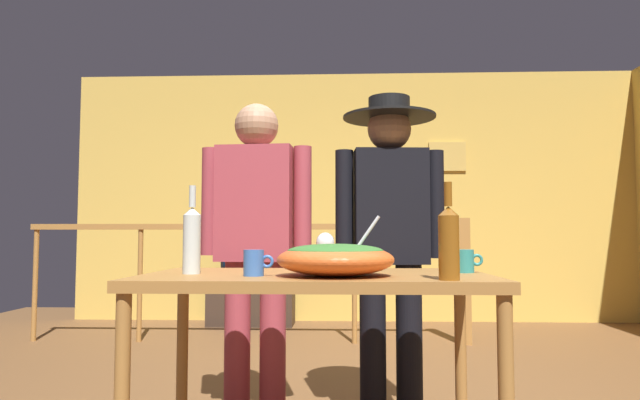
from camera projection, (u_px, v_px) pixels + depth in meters
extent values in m
cube|color=gold|center=(354.00, 196.00, 6.30)|extent=(6.31, 0.10, 2.79)
cube|color=gold|center=(447.00, 156.00, 6.23)|extent=(0.41, 0.03, 0.33)
cylinder|color=#9E6B33|center=(35.00, 285.00, 5.03)|extent=(0.04, 0.04, 1.00)
cylinder|color=#9E6B33|center=(140.00, 285.00, 4.99)|extent=(0.04, 0.04, 1.00)
cylinder|color=#9E6B33|center=(246.00, 286.00, 4.96)|extent=(0.04, 0.04, 1.00)
cylinder|color=#9E6B33|center=(354.00, 286.00, 4.92)|extent=(0.04, 0.04, 1.00)
cylinder|color=#9E6B33|center=(464.00, 286.00, 4.88)|extent=(0.04, 0.04, 1.00)
cube|color=#9E6B33|center=(247.00, 227.00, 4.99)|extent=(3.92, 0.07, 0.05)
cube|color=#9E6B33|center=(464.00, 281.00, 4.88)|extent=(0.10, 0.10, 1.10)
cube|color=#38281E|center=(252.00, 301.00, 5.93)|extent=(0.90, 0.40, 0.50)
cube|color=black|center=(252.00, 276.00, 5.94)|extent=(0.20, 0.12, 0.02)
cylinder|color=black|center=(252.00, 272.00, 5.95)|extent=(0.03, 0.03, 0.08)
cube|color=black|center=(252.00, 250.00, 5.93)|extent=(0.64, 0.06, 0.37)
cube|color=black|center=(251.00, 251.00, 5.90)|extent=(0.59, 0.01, 0.33)
cube|color=#9E6B33|center=(317.00, 279.00, 2.13)|extent=(1.30, 0.76, 0.04)
cylinder|color=#9E6B33|center=(182.00, 363.00, 2.46)|extent=(0.05, 0.05, 0.75)
cylinder|color=#9E6B33|center=(461.00, 366.00, 2.41)|extent=(0.05, 0.05, 0.75)
ellipsoid|color=#DB5B23|center=(335.00, 260.00, 2.00)|extent=(0.42, 0.42, 0.12)
ellipsoid|color=#38702D|center=(335.00, 251.00, 2.00)|extent=(0.35, 0.35, 0.05)
cylinder|color=silver|center=(359.00, 245.00, 2.00)|extent=(0.15, 0.01, 0.21)
cylinder|color=silver|center=(325.00, 268.00, 2.42)|extent=(0.07, 0.07, 0.01)
cylinder|color=silver|center=(325.00, 259.00, 2.42)|extent=(0.01, 0.01, 0.07)
ellipsoid|color=silver|center=(325.00, 243.00, 2.43)|extent=(0.08, 0.08, 0.09)
cylinder|color=brown|center=(449.00, 248.00, 1.81)|extent=(0.07, 0.07, 0.21)
cone|color=brown|center=(448.00, 211.00, 1.82)|extent=(0.07, 0.07, 0.03)
cylinder|color=brown|center=(448.00, 194.00, 1.83)|extent=(0.03, 0.03, 0.08)
cylinder|color=silver|center=(192.00, 244.00, 2.12)|extent=(0.07, 0.07, 0.22)
cone|color=silver|center=(192.00, 211.00, 2.13)|extent=(0.07, 0.07, 0.03)
cylinder|color=silver|center=(193.00, 196.00, 2.13)|extent=(0.03, 0.03, 0.08)
cylinder|color=#3866B2|center=(254.00, 263.00, 2.00)|extent=(0.07, 0.07, 0.09)
torus|color=#3866B2|center=(267.00, 262.00, 2.00)|extent=(0.05, 0.01, 0.05)
cylinder|color=teal|center=(464.00, 261.00, 2.19)|extent=(0.08, 0.08, 0.09)
torus|color=teal|center=(477.00, 260.00, 2.18)|extent=(0.05, 0.01, 0.05)
cylinder|color=#9E3842|center=(273.00, 343.00, 2.76)|extent=(0.13, 0.13, 0.81)
cylinder|color=#9E3842|center=(237.00, 343.00, 2.78)|extent=(0.13, 0.13, 0.81)
cube|color=#9E3842|center=(256.00, 204.00, 2.82)|extent=(0.39, 0.25, 0.58)
cylinder|color=#9E3842|center=(303.00, 201.00, 2.79)|extent=(0.09, 0.09, 0.55)
cylinder|color=#9E3842|center=(210.00, 201.00, 2.84)|extent=(0.09, 0.09, 0.55)
sphere|color=#A37556|center=(257.00, 126.00, 2.84)|extent=(0.22, 0.22, 0.22)
cylinder|color=black|center=(409.00, 345.00, 2.75)|extent=(0.13, 0.13, 0.80)
cylinder|color=black|center=(373.00, 345.00, 2.74)|extent=(0.13, 0.13, 0.80)
cube|color=black|center=(390.00, 207.00, 2.79)|extent=(0.37, 0.24, 0.57)
cylinder|color=black|center=(435.00, 204.00, 2.80)|extent=(0.09, 0.09, 0.54)
cylinder|color=black|center=(344.00, 204.00, 2.78)|extent=(0.09, 0.09, 0.54)
sphere|color=#A37556|center=(389.00, 129.00, 2.82)|extent=(0.22, 0.22, 0.22)
cylinder|color=black|center=(389.00, 117.00, 2.82)|extent=(0.47, 0.47, 0.01)
cylinder|color=black|center=(389.00, 108.00, 2.82)|extent=(0.21, 0.21, 0.10)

